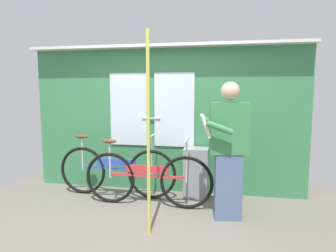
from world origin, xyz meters
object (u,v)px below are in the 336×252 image
bicycle_leaning_behind (116,171)px  passenger_reading_newspaper (228,148)px  bicycle_near_door (147,178)px  trash_bin_by_wall (196,173)px  handrail_pole (148,135)px

bicycle_leaning_behind → passenger_reading_newspaper: (1.59, -0.48, 0.49)m
bicycle_near_door → trash_bin_by_wall: 0.77m
bicycle_leaning_behind → passenger_reading_newspaper: 1.73m
bicycle_leaning_behind → trash_bin_by_wall: bicycle_leaning_behind is taller
bicycle_near_door → trash_bin_by_wall: bearing=37.3°
trash_bin_by_wall → bicycle_leaning_behind: bearing=-171.0°
trash_bin_by_wall → passenger_reading_newspaper: bearing=-56.6°
bicycle_near_door → trash_bin_by_wall: bicycle_near_door is taller
bicycle_near_door → bicycle_leaning_behind: (-0.54, 0.28, 0.00)m
trash_bin_by_wall → handrail_pole: handrail_pole is taller
bicycle_near_door → passenger_reading_newspaper: 1.18m
bicycle_leaning_behind → passenger_reading_newspaper: passenger_reading_newspaper is taller
trash_bin_by_wall → handrail_pole: 1.47m
passenger_reading_newspaper → handrail_pole: bearing=25.8°
passenger_reading_newspaper → trash_bin_by_wall: passenger_reading_newspaper is taller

